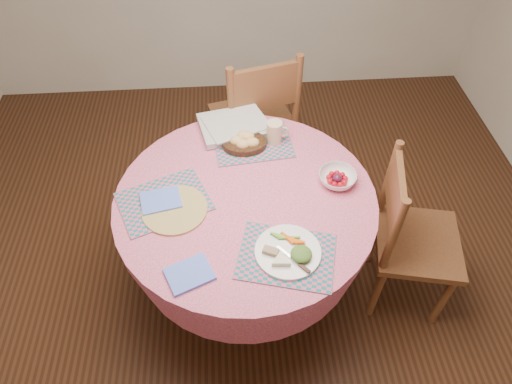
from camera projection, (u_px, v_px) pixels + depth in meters
ground at (248, 281)px, 2.70m from camera, size 4.00×4.00×0.00m
dining_table at (246, 223)px, 2.29m from camera, size 1.24×1.24×0.75m
chair_right at (409, 236)px, 2.30m from camera, size 0.50×0.52×0.95m
chair_back at (256, 120)px, 2.85m from camera, size 0.58×0.57×1.04m
placemat_front at (286, 256)px, 1.91m from camera, size 0.46×0.39×0.01m
placemat_left at (164, 201)px, 2.12m from camera, size 0.48×0.43×0.01m
placemat_back at (253, 143)px, 2.39m from camera, size 0.43×0.34×0.01m
wicker_trivet at (175, 209)px, 2.08m from camera, size 0.30×0.30×0.01m
napkin_near at (189, 274)px, 1.85m from camera, size 0.22×0.20×0.01m
napkin_far at (161, 200)px, 2.11m from camera, size 0.21×0.18×0.01m
dinner_plate at (290, 251)px, 1.91m from camera, size 0.28×0.28×0.05m
bread_bowl at (245, 142)px, 2.35m from camera, size 0.23×0.23×0.08m
latte_mug at (275, 132)px, 2.35m from camera, size 0.12×0.08×0.12m
fruit_bowl at (337, 178)px, 2.18m from camera, size 0.21×0.21×0.06m
newspaper_stack at (233, 125)px, 2.45m from camera, size 0.41×0.35×0.04m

